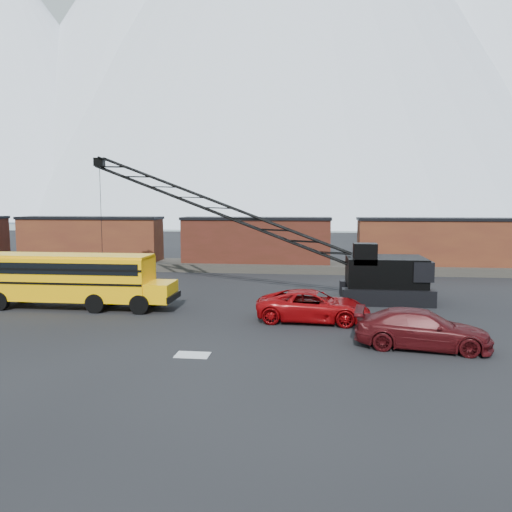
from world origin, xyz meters
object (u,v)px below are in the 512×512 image
at_px(school_bus, 73,278).
at_px(red_pickup, 313,306).
at_px(maroon_suv, 422,329).
at_px(crawler_crane, 234,214).

height_order(school_bus, red_pickup, school_bus).
distance_m(school_bus, maroon_suv, 19.72).
bearing_deg(maroon_suv, crawler_crane, 49.10).
relative_size(school_bus, crawler_crane, 0.50).
relative_size(school_bus, red_pickup, 1.98).
xyz_separation_m(school_bus, maroon_suv, (18.78, -5.92, -0.97)).
bearing_deg(red_pickup, maroon_suv, -128.97).
xyz_separation_m(school_bus, red_pickup, (14.11, -1.62, -0.98)).
xyz_separation_m(red_pickup, maroon_suv, (4.67, -4.30, 0.00)).
bearing_deg(crawler_crane, red_pickup, -53.61).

